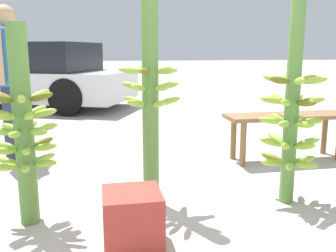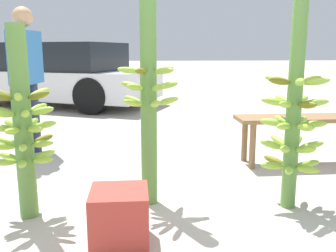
{
  "view_description": "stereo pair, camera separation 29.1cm",
  "coord_description": "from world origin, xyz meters",
  "px_view_note": "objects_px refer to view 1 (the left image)",
  "views": [
    {
      "loc": [
        -0.47,
        -2.36,
        1.16
      ],
      "look_at": [
        0.06,
        0.45,
        0.58
      ],
      "focal_mm": 40.0,
      "sensor_mm": 36.0,
      "label": 1
    },
    {
      "loc": [
        -0.19,
        -2.4,
        1.16
      ],
      "look_at": [
        0.06,
        0.45,
        0.58
      ],
      "focal_mm": 40.0,
      "sensor_mm": 36.0,
      "label": 2
    }
  ],
  "objects_px": {
    "banana_stalk_left": "(24,128)",
    "produce_crate": "(132,219)",
    "banana_stalk_right": "(292,112)",
    "banana_stalk_center": "(150,96)",
    "market_bench": "(287,122)",
    "parked_car": "(31,76)",
    "vendor_person": "(9,70)"
  },
  "relations": [
    {
      "from": "banana_stalk_left",
      "to": "banana_stalk_center",
      "type": "bearing_deg",
      "value": 11.15
    },
    {
      "from": "vendor_person",
      "to": "produce_crate",
      "type": "relative_size",
      "value": 4.7
    },
    {
      "from": "banana_stalk_center",
      "to": "parked_car",
      "type": "distance_m",
      "value": 5.68
    },
    {
      "from": "parked_car",
      "to": "vendor_person",
      "type": "bearing_deg",
      "value": -149.76
    },
    {
      "from": "banana_stalk_right",
      "to": "market_bench",
      "type": "xyz_separation_m",
      "value": [
        0.55,
        1.06,
        -0.29
      ]
    },
    {
      "from": "market_bench",
      "to": "produce_crate",
      "type": "relative_size",
      "value": 3.87
    },
    {
      "from": "banana_stalk_left",
      "to": "banana_stalk_center",
      "type": "height_order",
      "value": "banana_stalk_center"
    },
    {
      "from": "banana_stalk_right",
      "to": "market_bench",
      "type": "height_order",
      "value": "banana_stalk_right"
    },
    {
      "from": "banana_stalk_left",
      "to": "produce_crate",
      "type": "bearing_deg",
      "value": -34.34
    },
    {
      "from": "parked_car",
      "to": "produce_crate",
      "type": "distance_m",
      "value": 6.24
    },
    {
      "from": "banana_stalk_right",
      "to": "parked_car",
      "type": "xyz_separation_m",
      "value": [
        -2.75,
        5.58,
        -0.07
      ]
    },
    {
      "from": "banana_stalk_center",
      "to": "parked_car",
      "type": "relative_size",
      "value": 0.36
    },
    {
      "from": "parked_car",
      "to": "produce_crate",
      "type": "height_order",
      "value": "parked_car"
    },
    {
      "from": "banana_stalk_right",
      "to": "produce_crate",
      "type": "height_order",
      "value": "banana_stalk_right"
    },
    {
      "from": "market_bench",
      "to": "produce_crate",
      "type": "height_order",
      "value": "market_bench"
    },
    {
      "from": "vendor_person",
      "to": "parked_car",
      "type": "bearing_deg",
      "value": -165.61
    },
    {
      "from": "banana_stalk_center",
      "to": "banana_stalk_right",
      "type": "height_order",
      "value": "banana_stalk_center"
    },
    {
      "from": "banana_stalk_right",
      "to": "parked_car",
      "type": "bearing_deg",
      "value": 116.2
    },
    {
      "from": "vendor_person",
      "to": "parked_car",
      "type": "height_order",
      "value": "vendor_person"
    },
    {
      "from": "vendor_person",
      "to": "produce_crate",
      "type": "height_order",
      "value": "vendor_person"
    },
    {
      "from": "banana_stalk_center",
      "to": "produce_crate",
      "type": "xyz_separation_m",
      "value": [
        -0.2,
        -0.62,
        -0.66
      ]
    },
    {
      "from": "banana_stalk_right",
      "to": "vendor_person",
      "type": "xyz_separation_m",
      "value": [
        -2.32,
        1.67,
        0.25
      ]
    },
    {
      "from": "banana_stalk_right",
      "to": "produce_crate",
      "type": "bearing_deg",
      "value": -159.88
    },
    {
      "from": "banana_stalk_left",
      "to": "banana_stalk_center",
      "type": "relative_size",
      "value": 0.82
    },
    {
      "from": "banana_stalk_right",
      "to": "produce_crate",
      "type": "distance_m",
      "value": 1.43
    },
    {
      "from": "market_bench",
      "to": "parked_car",
      "type": "xyz_separation_m",
      "value": [
        -3.3,
        4.52,
        0.22
      ]
    },
    {
      "from": "banana_stalk_left",
      "to": "banana_stalk_right",
      "type": "xyz_separation_m",
      "value": [
        1.9,
        0.0,
        0.05
      ]
    },
    {
      "from": "banana_stalk_center",
      "to": "market_bench",
      "type": "relative_size",
      "value": 1.23
    },
    {
      "from": "banana_stalk_left",
      "to": "parked_car",
      "type": "distance_m",
      "value": 5.65
    },
    {
      "from": "vendor_person",
      "to": "banana_stalk_left",
      "type": "bearing_deg",
      "value": 22.19
    },
    {
      "from": "banana_stalk_right",
      "to": "produce_crate",
      "type": "xyz_separation_m",
      "value": [
        -1.24,
        -0.45,
        -0.53
      ]
    },
    {
      "from": "parked_car",
      "to": "produce_crate",
      "type": "xyz_separation_m",
      "value": [
        1.51,
        -6.04,
        -0.47
      ]
    }
  ]
}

